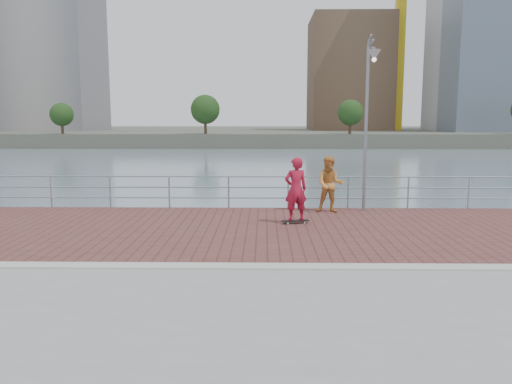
{
  "coord_description": "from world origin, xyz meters",
  "views": [
    {
      "loc": [
        0.2,
        -9.96,
        3.05
      ],
      "look_at": [
        0.0,
        2.0,
        1.3
      ],
      "focal_mm": 35.0,
      "sensor_mm": 36.0,
      "label": 1
    }
  ],
  "objects_px": {
    "skateboarder": "(296,189)",
    "bystander": "(330,184)",
    "guardrail": "(258,188)",
    "street_lamp": "(370,94)"
  },
  "relations": [
    {
      "from": "skateboarder",
      "to": "bystander",
      "type": "height_order",
      "value": "skateboarder"
    },
    {
      "from": "guardrail",
      "to": "street_lamp",
      "type": "relative_size",
      "value": 7.23
    },
    {
      "from": "street_lamp",
      "to": "bystander",
      "type": "xyz_separation_m",
      "value": [
        -1.17,
        0.11,
        -2.9
      ]
    },
    {
      "from": "street_lamp",
      "to": "skateboarder",
      "type": "bearing_deg",
      "value": -144.77
    },
    {
      "from": "skateboarder",
      "to": "bystander",
      "type": "xyz_separation_m",
      "value": [
        1.23,
        1.81,
        -0.1
      ]
    },
    {
      "from": "skateboarder",
      "to": "street_lamp",
      "type": "bearing_deg",
      "value": -158.88
    },
    {
      "from": "street_lamp",
      "to": "skateboarder",
      "type": "relative_size",
      "value": 2.9
    },
    {
      "from": "guardrail",
      "to": "skateboarder",
      "type": "xyz_separation_m",
      "value": [
        1.12,
        -2.59,
        0.34
      ]
    },
    {
      "from": "guardrail",
      "to": "street_lamp",
      "type": "height_order",
      "value": "street_lamp"
    },
    {
      "from": "street_lamp",
      "to": "bystander",
      "type": "relative_size",
      "value": 2.94
    }
  ]
}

